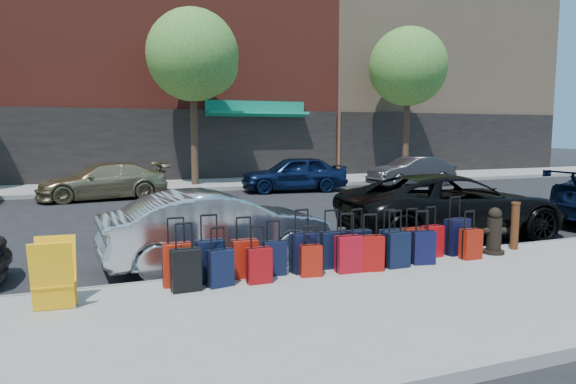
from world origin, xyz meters
name	(u,v)px	position (x,y,z in m)	size (l,w,h in m)	color
ground	(249,227)	(0.00, 0.00, 0.00)	(120.00, 120.00, 0.00)	black
sidewalk_near	(393,305)	(0.00, -6.50, 0.07)	(60.00, 4.00, 0.15)	gray
sidewalk_far	(182,185)	(0.00, 10.00, 0.07)	(60.00, 4.00, 0.15)	gray
curb_near	(327,267)	(0.00, -4.48, 0.07)	(60.00, 0.08, 0.15)	gray
curb_far	(190,190)	(0.00, 7.98, 0.07)	(60.00, 0.08, 0.15)	gray
building_right	(399,32)	(16.00, 17.99, 8.98)	(15.00, 12.12, 18.00)	#997C5D
tree_center	(196,58)	(0.64, 9.50, 5.41)	(3.80, 3.80, 7.27)	black
tree_right	(410,69)	(11.14, 9.50, 5.41)	(3.80, 3.80, 7.27)	black
suitcase_front_0	(177,264)	(-2.56, -4.84, 0.46)	(0.42, 0.24, 0.99)	#A01C0A
suitcase_front_1	(210,261)	(-2.07, -4.84, 0.47)	(0.42, 0.23, 1.01)	black
suitcase_front_2	(245,258)	(-1.53, -4.79, 0.44)	(0.39, 0.23, 0.93)	maroon
suitcase_front_3	(274,258)	(-1.07, -4.83, 0.42)	(0.37, 0.24, 0.85)	black
suitcase_front_4	(304,253)	(-0.58, -4.84, 0.46)	(0.45, 0.29, 1.00)	black
suitcase_front_5	(333,250)	(-0.04, -4.77, 0.45)	(0.41, 0.24, 0.95)	black
suitcase_front_6	(359,247)	(0.45, -4.77, 0.44)	(0.42, 0.28, 0.94)	black
suitcase_front_7	(391,246)	(1.03, -4.83, 0.44)	(0.38, 0.22, 0.91)	black
suitcase_front_8	(413,244)	(1.49, -4.82, 0.43)	(0.37, 0.21, 0.90)	maroon
suitcase_front_9	(432,241)	(1.94, -4.75, 0.43)	(0.39, 0.24, 0.90)	#A00A0D
suitcase_front_10	(457,237)	(2.46, -4.76, 0.48)	(0.46, 0.29, 1.05)	black
suitcase_back_0	(186,270)	(-2.49, -5.14, 0.45)	(0.41, 0.25, 0.96)	black
suitcase_back_1	(220,268)	(-1.99, -5.10, 0.42)	(0.39, 0.28, 0.86)	black
suitcase_back_2	(259,265)	(-1.42, -5.15, 0.41)	(0.35, 0.21, 0.85)	maroon
suitcase_back_4	(311,260)	(-0.57, -5.09, 0.39)	(0.35, 0.24, 0.78)	maroon
suitcase_back_5	(348,254)	(0.08, -5.10, 0.44)	(0.41, 0.25, 0.94)	maroon
suitcase_back_6	(371,253)	(0.46, -5.15, 0.43)	(0.42, 0.29, 0.91)	#930C09
suitcase_back_7	(397,250)	(0.95, -5.12, 0.44)	(0.40, 0.23, 0.94)	black
suitcase_back_8	(423,247)	(1.48, -5.10, 0.43)	(0.41, 0.29, 0.90)	black
suitcase_back_10	(471,244)	(2.47, -5.12, 0.41)	(0.36, 0.21, 0.85)	maroon
fire_hydrant	(494,232)	(3.13, -4.95, 0.54)	(0.44, 0.38, 0.85)	black
bollard	(515,225)	(3.76, -4.81, 0.61)	(0.17, 0.17, 0.90)	#38190C
display_rack	(54,274)	(-4.15, -5.26, 0.59)	(0.53, 0.58, 0.88)	#FEAA0E
car_near_1	(217,228)	(-1.61, -3.36, 0.66)	(1.40, 4.03, 1.33)	#AEB1B5
car_near_2	(452,206)	(3.87, -2.86, 0.71)	(2.36, 5.12, 1.42)	black
car_far_1	(103,181)	(-3.24, 6.90, 0.64)	(1.78, 4.38, 1.27)	#95835B
car_far_2	(294,174)	(3.89, 6.70, 0.71)	(1.68, 4.17, 1.42)	#0D193A
car_far_3	(411,171)	(9.44, 6.72, 0.65)	(1.37, 3.93, 1.29)	#353538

